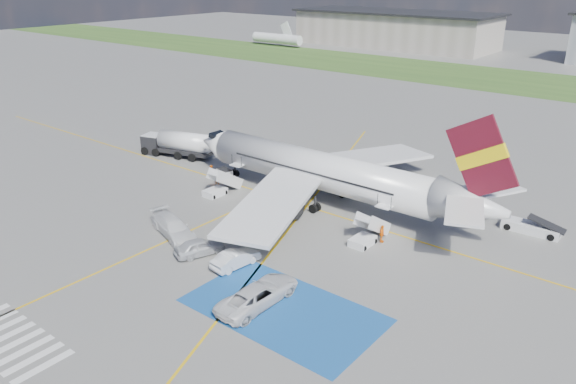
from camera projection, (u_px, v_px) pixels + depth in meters
name	position (u px, v px, depth m)	size (l,w,h in m)	color
ground	(224.00, 249.00, 48.80)	(400.00, 400.00, 0.00)	#60605E
grass_strip	(545.00, 84.00, 117.55)	(400.00, 30.00, 0.01)	#2D4C1E
taxiway_line_main	(306.00, 206.00, 57.48)	(120.00, 0.20, 0.01)	gold
taxiway_line_cross	(89.00, 276.00, 44.47)	(0.20, 60.00, 0.01)	gold
taxiway_line_diag	(306.00, 206.00, 57.48)	(0.20, 60.00, 0.01)	gold
staging_box	(283.00, 310.00, 40.09)	(14.00, 8.00, 0.01)	#174A8C
crosswalk	(10.00, 340.00, 36.82)	(9.00, 4.00, 0.01)	silver
terminal_west	(395.00, 30.00, 173.00)	(60.00, 22.00, 10.00)	gray
airliner	(331.00, 173.00, 56.79)	(36.81, 32.95, 11.92)	silver
airstairs_fwd	(218.00, 189.00, 60.39)	(1.90, 5.20, 3.60)	silver
airstairs_aft	(365.00, 237.00, 49.63)	(1.90, 5.20, 3.60)	silver
fuel_tanker	(178.00, 146.00, 72.26)	(10.06, 5.18, 3.33)	black
gpu_cart	(225.00, 176.00, 63.97)	(2.01, 1.52, 1.50)	silver
belt_loader	(531.00, 228.00, 51.73)	(5.54, 2.29, 1.64)	silver
car_silver_a	(200.00, 247.00, 47.59)	(1.74, 4.32, 1.47)	#B7B9BF
car_silver_b	(236.00, 259.00, 45.70)	(1.51, 4.34, 1.43)	silver
van_white_a	(258.00, 291.00, 40.49)	(2.54, 5.50, 2.06)	silver
van_white_b	(173.00, 224.00, 50.96)	(2.20, 5.41, 2.12)	silver
crew_fwd	(217.00, 177.00, 63.13)	(0.58, 0.38, 1.60)	orange
crew_nose	(211.00, 172.00, 64.63)	(0.81, 0.63, 1.67)	orange
crew_aft	(382.00, 234.00, 49.73)	(0.95, 0.40, 1.62)	orange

